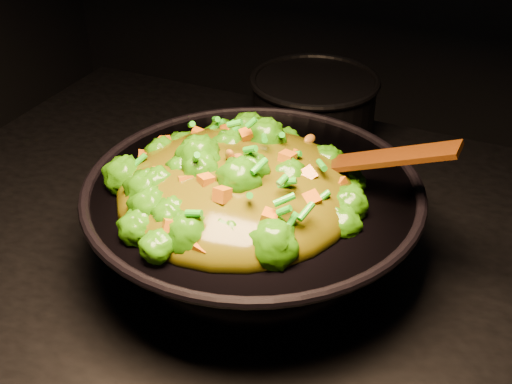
% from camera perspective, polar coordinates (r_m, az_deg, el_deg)
% --- Properties ---
extents(wok, '(0.51, 0.51, 0.13)m').
position_cam_1_polar(wok, '(0.93, -0.26, -2.85)').
color(wok, black).
rests_on(wok, stovetop).
extents(stir_fry, '(0.39, 0.39, 0.11)m').
position_cam_1_polar(stir_fry, '(0.84, -1.75, 2.83)').
color(stir_fry, '#2B7708').
rests_on(stir_fry, wok).
extents(spatula, '(0.26, 0.05, 0.11)m').
position_cam_1_polar(spatula, '(0.87, 8.91, 2.72)').
color(spatula, '#3A1004').
rests_on(spatula, wok).
extents(back_pot, '(0.26, 0.26, 0.13)m').
position_cam_1_polar(back_pot, '(1.24, 5.11, 7.33)').
color(back_pot, black).
rests_on(back_pot, stovetop).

